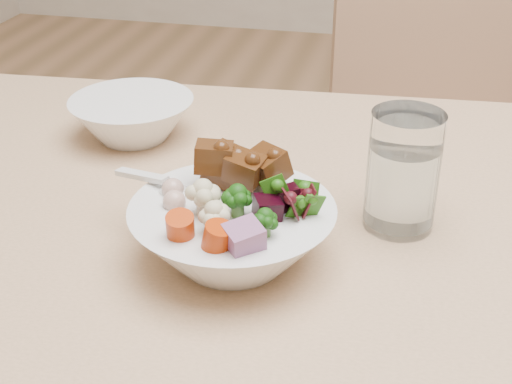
{
  "coord_description": "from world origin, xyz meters",
  "views": [
    {
      "loc": [
        -0.26,
        -0.68,
        1.1
      ],
      "look_at": [
        -0.39,
        -0.11,
        0.78
      ],
      "focal_mm": 50.0,
      "sensor_mm": 36.0,
      "label": 1
    }
  ],
  "objects_px": {
    "food_bowl": "(234,229)",
    "chair_far": "(447,149)",
    "side_bowl": "(133,119)",
    "dining_table": "(435,325)",
    "water_glass": "(402,176)"
  },
  "relations": [
    {
      "from": "food_bowl",
      "to": "water_glass",
      "type": "bearing_deg",
      "value": 33.4
    },
    {
      "from": "dining_table",
      "to": "water_glass",
      "type": "bearing_deg",
      "value": 123.12
    },
    {
      "from": "water_glass",
      "to": "side_bowl",
      "type": "distance_m",
      "value": 0.37
    },
    {
      "from": "dining_table",
      "to": "chair_far",
      "type": "distance_m",
      "value": 0.71
    },
    {
      "from": "dining_table",
      "to": "chair_far",
      "type": "xyz_separation_m",
      "value": [
        0.03,
        0.7,
        -0.13
      ]
    },
    {
      "from": "food_bowl",
      "to": "side_bowl",
      "type": "height_order",
      "value": "food_bowl"
    },
    {
      "from": "chair_far",
      "to": "side_bowl",
      "type": "relative_size",
      "value": 5.77
    },
    {
      "from": "water_glass",
      "to": "side_bowl",
      "type": "relative_size",
      "value": 0.78
    },
    {
      "from": "side_bowl",
      "to": "dining_table",
      "type": "bearing_deg",
      "value": -27.44
    },
    {
      "from": "water_glass",
      "to": "side_bowl",
      "type": "bearing_deg",
      "value": 157.83
    },
    {
      "from": "dining_table",
      "to": "side_bowl",
      "type": "distance_m",
      "value": 0.45
    },
    {
      "from": "water_glass",
      "to": "food_bowl",
      "type": "bearing_deg",
      "value": -146.6
    },
    {
      "from": "dining_table",
      "to": "water_glass",
      "type": "relative_size",
      "value": 12.8
    },
    {
      "from": "food_bowl",
      "to": "chair_far",
      "type": "bearing_deg",
      "value": 72.64
    },
    {
      "from": "food_bowl",
      "to": "water_glass",
      "type": "height_order",
      "value": "water_glass"
    }
  ]
}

